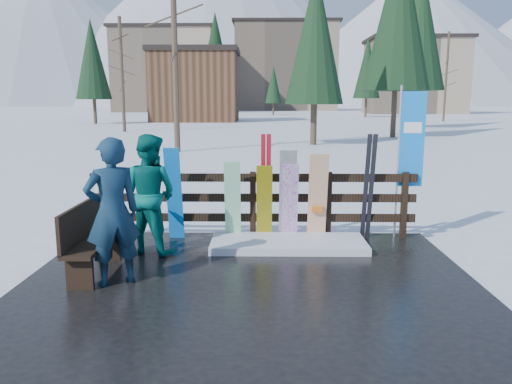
{
  "coord_description": "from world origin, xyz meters",
  "views": [
    {
      "loc": [
        0.17,
        -6.22,
        2.42
      ],
      "look_at": [
        0.07,
        1.0,
        1.1
      ],
      "focal_mm": 35.0,
      "sensor_mm": 36.0,
      "label": 1
    }
  ],
  "objects_px": {
    "bench": "(89,237)",
    "snowboard_4": "(288,196)",
    "snowboard_0": "(174,194)",
    "snowboard_3": "(290,202)",
    "snowboard_2": "(264,203)",
    "person_back": "(150,194)",
    "person_front": "(112,212)",
    "rental_flag": "(409,145)",
    "snowboard_5": "(318,198)",
    "snowboard_1": "(233,201)"
  },
  "relations": [
    {
      "from": "bench",
      "to": "snowboard_4",
      "type": "height_order",
      "value": "snowboard_4"
    },
    {
      "from": "snowboard_0",
      "to": "snowboard_3",
      "type": "relative_size",
      "value": 1.21
    },
    {
      "from": "snowboard_2",
      "to": "person_back",
      "type": "height_order",
      "value": "person_back"
    },
    {
      "from": "snowboard_3",
      "to": "person_front",
      "type": "xyz_separation_m",
      "value": [
        -2.36,
        -2.05,
        0.29
      ]
    },
    {
      "from": "snowboard_0",
      "to": "person_back",
      "type": "distance_m",
      "value": 0.72
    },
    {
      "from": "snowboard_2",
      "to": "rental_flag",
      "type": "bearing_deg",
      "value": 6.31
    },
    {
      "from": "snowboard_4",
      "to": "snowboard_5",
      "type": "xyz_separation_m",
      "value": [
        0.5,
        0.0,
        -0.03
      ]
    },
    {
      "from": "person_front",
      "to": "person_back",
      "type": "height_order",
      "value": "person_front"
    },
    {
      "from": "snowboard_2",
      "to": "person_back",
      "type": "relative_size",
      "value": 0.72
    },
    {
      "from": "bench",
      "to": "snowboard_3",
      "type": "xyz_separation_m",
      "value": [
        2.82,
        1.68,
        0.15
      ]
    },
    {
      "from": "snowboard_3",
      "to": "rental_flag",
      "type": "height_order",
      "value": "rental_flag"
    },
    {
      "from": "bench",
      "to": "snowboard_5",
      "type": "bearing_deg",
      "value": 27.05
    },
    {
      "from": "rental_flag",
      "to": "person_back",
      "type": "bearing_deg",
      "value": -167.52
    },
    {
      "from": "snowboard_1",
      "to": "snowboard_5",
      "type": "distance_m",
      "value": 1.43
    },
    {
      "from": "snowboard_3",
      "to": "person_back",
      "type": "bearing_deg",
      "value": -163.26
    },
    {
      "from": "person_back",
      "to": "bench",
      "type": "bearing_deg",
      "value": 82.66
    },
    {
      "from": "snowboard_0",
      "to": "rental_flag",
      "type": "distance_m",
      "value": 4.05
    },
    {
      "from": "snowboard_2",
      "to": "snowboard_5",
      "type": "xyz_separation_m",
      "value": [
        0.89,
        0.0,
        0.1
      ]
    },
    {
      "from": "snowboard_4",
      "to": "rental_flag",
      "type": "relative_size",
      "value": 0.61
    },
    {
      "from": "bench",
      "to": "rental_flag",
      "type": "relative_size",
      "value": 0.58
    },
    {
      "from": "bench",
      "to": "snowboard_3",
      "type": "bearing_deg",
      "value": 30.73
    },
    {
      "from": "person_front",
      "to": "person_back",
      "type": "relative_size",
      "value": 1.03
    },
    {
      "from": "bench",
      "to": "snowboard_2",
      "type": "relative_size",
      "value": 1.12
    },
    {
      "from": "snowboard_3",
      "to": "person_front",
      "type": "distance_m",
      "value": 3.14
    },
    {
      "from": "snowboard_3",
      "to": "snowboard_5",
      "type": "height_order",
      "value": "snowboard_5"
    },
    {
      "from": "snowboard_1",
      "to": "bench",
      "type": "bearing_deg",
      "value": -137.94
    },
    {
      "from": "snowboard_0",
      "to": "snowboard_4",
      "type": "bearing_deg",
      "value": -0.0
    },
    {
      "from": "snowboard_3",
      "to": "snowboard_4",
      "type": "height_order",
      "value": "snowboard_4"
    },
    {
      "from": "bench",
      "to": "snowboard_5",
      "type": "xyz_separation_m",
      "value": [
        3.28,
        1.68,
        0.23
      ]
    },
    {
      "from": "snowboard_4",
      "to": "rental_flag",
      "type": "height_order",
      "value": "rental_flag"
    },
    {
      "from": "bench",
      "to": "snowboard_5",
      "type": "relative_size",
      "value": 0.98
    },
    {
      "from": "snowboard_0",
      "to": "snowboard_2",
      "type": "relative_size",
      "value": 1.22
    },
    {
      "from": "snowboard_0",
      "to": "snowboard_5",
      "type": "bearing_deg",
      "value": -0.0
    },
    {
      "from": "bench",
      "to": "snowboard_4",
      "type": "relative_size",
      "value": 0.94
    },
    {
      "from": "bench",
      "to": "snowboard_3",
      "type": "height_order",
      "value": "snowboard_3"
    },
    {
      "from": "bench",
      "to": "snowboard_0",
      "type": "relative_size",
      "value": 0.92
    },
    {
      "from": "snowboard_4",
      "to": "snowboard_2",
      "type": "bearing_deg",
      "value": 180.0
    },
    {
      "from": "snowboard_3",
      "to": "person_front",
      "type": "bearing_deg",
      "value": -139.04
    },
    {
      "from": "bench",
      "to": "snowboard_0",
      "type": "distance_m",
      "value": 1.91
    },
    {
      "from": "person_front",
      "to": "person_back",
      "type": "distance_m",
      "value": 1.4
    },
    {
      "from": "snowboard_1",
      "to": "snowboard_4",
      "type": "bearing_deg",
      "value": 0.0
    },
    {
      "from": "snowboard_1",
      "to": "snowboard_3",
      "type": "xyz_separation_m",
      "value": [
        0.96,
        0.0,
        -0.02
      ]
    },
    {
      "from": "person_front",
      "to": "snowboard_3",
      "type": "bearing_deg",
      "value": -169.53
    },
    {
      "from": "snowboard_4",
      "to": "snowboard_1",
      "type": "bearing_deg",
      "value": 180.0
    },
    {
      "from": "bench",
      "to": "snowboard_2",
      "type": "distance_m",
      "value": 2.92
    },
    {
      "from": "snowboard_1",
      "to": "snowboard_4",
      "type": "xyz_separation_m",
      "value": [
        0.92,
        0.0,
        0.1
      ]
    },
    {
      "from": "snowboard_0",
      "to": "snowboard_1",
      "type": "distance_m",
      "value": 0.99
    },
    {
      "from": "snowboard_4",
      "to": "rental_flag",
      "type": "bearing_deg",
      "value": 7.5
    },
    {
      "from": "snowboard_0",
      "to": "person_back",
      "type": "xyz_separation_m",
      "value": [
        -0.26,
        -0.66,
        0.13
      ]
    },
    {
      "from": "snowboard_2",
      "to": "snowboard_3",
      "type": "height_order",
      "value": "snowboard_3"
    }
  ]
}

